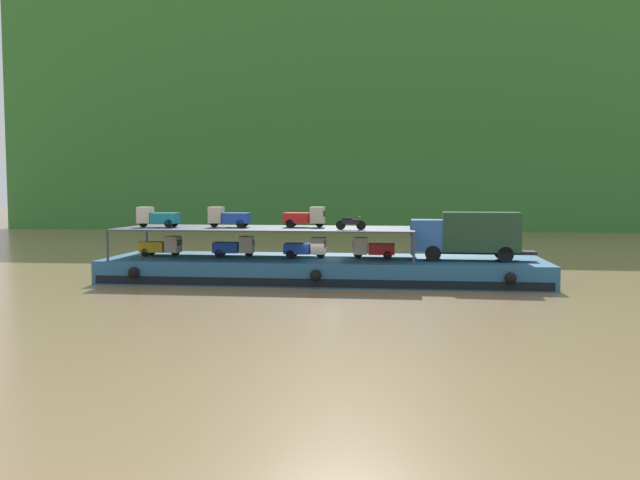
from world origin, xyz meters
The scene contains 13 objects.
ground_plane centered at (0.00, 0.00, 0.00)m, with size 400.00×400.00×0.00m, color olive.
hillside_far_bank centered at (0.00, 72.51, 24.36)m, with size 114.63×35.63×43.26m.
cargo_barge centered at (0.00, -0.02, 0.75)m, with size 28.75×8.15×1.50m.
covered_lorry centered at (9.39, -0.37, 3.19)m, with size 7.91×2.52×3.10m.
cargo_rack centered at (-3.80, 0.00, 3.44)m, with size 19.55×6.79×2.00m.
mini_truck_lower_stern centered at (-11.15, 0.01, 2.19)m, with size 2.78×1.28×1.38m.
mini_truck_lower_aft centered at (-6.07, 0.18, 2.19)m, with size 2.80×1.30×1.38m.
mini_truck_lower_mid centered at (-1.13, -0.12, 2.19)m, with size 2.79×1.28×1.38m.
mini_truck_lower_fore centered at (3.30, 0.13, 2.19)m, with size 2.75×1.21×1.38m.
mini_truck_upper_stern centered at (-11.21, -0.52, 4.19)m, with size 2.75×1.21×1.38m.
mini_truck_upper_mid centered at (-6.45, 0.06, 4.19)m, with size 2.75×1.22×1.38m.
mini_truck_upper_fore centered at (-1.30, 0.67, 4.19)m, with size 2.76×1.24×1.38m.
motorcycle_upper_port centered at (1.96, -2.03, 3.93)m, with size 1.90×0.55×0.87m.
Camera 1 is at (5.01, -43.39, 5.91)m, focal length 37.10 mm.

